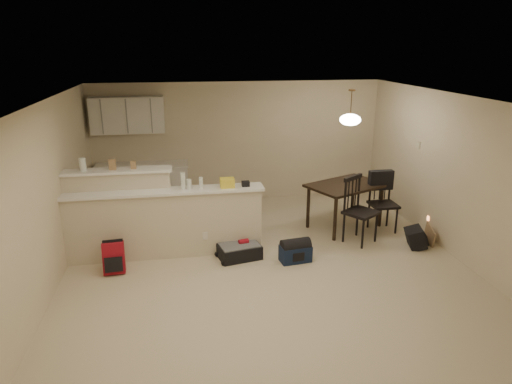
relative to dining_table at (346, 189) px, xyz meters
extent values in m
plane|color=beige|center=(-1.69, -1.57, -0.72)|extent=(7.00, 7.00, 0.00)
plane|color=white|center=(-1.69, -1.57, 1.78)|extent=(7.00, 7.00, 0.00)
cube|color=beige|center=(-1.69, 1.93, 0.53)|extent=(6.00, 0.02, 2.50)
cube|color=beige|center=(-1.69, -5.07, 0.53)|extent=(6.00, 0.02, 2.50)
cube|color=beige|center=(-4.69, -1.57, 0.53)|extent=(0.02, 7.00, 2.50)
cube|color=beige|center=(1.31, -1.57, 0.53)|extent=(0.02, 7.00, 2.50)
cube|color=beige|center=(-3.19, -0.67, -0.20)|extent=(3.00, 0.28, 1.05)
cube|color=white|center=(-3.19, -0.67, 0.35)|extent=(3.08, 0.38, 0.04)
cube|color=beige|center=(-3.89, -0.45, -0.05)|extent=(1.60, 0.24, 1.35)
cube|color=white|center=(-3.89, -0.45, 0.65)|extent=(1.68, 0.34, 0.04)
cube|color=white|center=(-3.89, 1.75, 1.18)|extent=(1.40, 0.34, 0.70)
cube|color=white|center=(-3.69, 1.62, -0.27)|extent=(1.80, 0.60, 0.90)
cube|color=beige|center=(1.30, -0.02, 0.78)|extent=(0.02, 0.12, 0.12)
cylinder|color=silver|center=(-4.37, -0.45, 0.77)|extent=(0.10, 0.10, 0.20)
cube|color=#9B7850|center=(-3.93, -0.45, 0.75)|extent=(0.10, 0.07, 0.16)
cube|color=#9B7850|center=(-3.63, -0.45, 0.73)|extent=(0.08, 0.06, 0.12)
cylinder|color=silver|center=(-2.89, -0.67, 0.50)|extent=(0.07, 0.07, 0.26)
cylinder|color=silver|center=(-2.62, -0.67, 0.46)|extent=(0.06, 0.06, 0.18)
cube|color=#9B7850|center=(-2.21, -0.67, 0.44)|extent=(0.22, 0.18, 0.14)
cube|color=#9B7850|center=(-1.92, -0.67, 0.41)|extent=(0.12, 0.10, 0.08)
cylinder|color=silver|center=(-2.80, -0.67, 0.45)|extent=(0.07, 0.07, 0.15)
cube|color=black|center=(0.00, 0.00, 0.08)|extent=(1.56, 1.34, 0.04)
cylinder|color=black|center=(-0.37, -0.56, -0.33)|extent=(0.06, 0.06, 0.78)
cylinder|color=black|center=(0.66, -0.08, -0.33)|extent=(0.06, 0.06, 0.78)
cylinder|color=black|center=(-0.66, 0.08, -0.33)|extent=(0.06, 0.06, 0.78)
cylinder|color=black|center=(0.37, 0.56, -0.33)|extent=(0.06, 0.06, 0.78)
cylinder|color=brown|center=(0.00, 0.00, 1.53)|extent=(0.02, 0.02, 0.50)
cylinder|color=brown|center=(0.00, 0.00, 1.76)|extent=(0.12, 0.12, 0.03)
ellipsoid|color=white|center=(0.00, 0.00, 1.26)|extent=(0.36, 0.36, 0.20)
cube|color=black|center=(-2.07, -0.96, -0.61)|extent=(0.71, 0.54, 0.22)
cube|color=maroon|center=(-3.95, -1.12, -0.49)|extent=(0.32, 0.21, 0.46)
cube|color=#13203D|center=(-1.23, -1.22, -0.59)|extent=(0.50, 0.32, 0.26)
cube|color=black|center=(0.86, -1.04, -0.56)|extent=(0.34, 0.42, 0.32)
cube|color=#9B7850|center=(1.16, -0.96, -0.57)|extent=(0.08, 0.40, 0.31)
camera|label=1|loc=(-2.89, -7.45, 2.49)|focal=32.00mm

